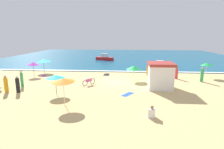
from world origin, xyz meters
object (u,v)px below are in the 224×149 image
object	(u,v)px
beach_umbrella_3	(63,80)
beachgoer_0	(177,73)
beachgoer_8	(6,84)
small_boat_0	(105,58)
beach_umbrella_0	(33,64)
lifeguard_cabana	(160,75)
beach_umbrella_2	(134,68)
small_boat_1	(160,65)
beach_umbrella_6	(55,77)
beachgoer_3	(148,70)
beachgoer_6	(22,79)
parked_bicycle	(89,82)
beachgoer_5	(202,75)
beachgoer_1	(151,72)
beach_umbrella_1	(207,64)
beach_umbrella_5	(43,61)
beachgoer_2	(152,112)
beachgoer_7	(18,85)

from	to	relation	value
beach_umbrella_3	beachgoer_0	size ratio (longest dim) A/B	1.46
beachgoer_8	small_boat_0	distance (m)	25.59
beach_umbrella_0	beachgoer_8	size ratio (longest dim) A/B	1.23
lifeguard_cabana	beach_umbrella_3	xyz separation A→B (m)	(-8.81, -5.58, 0.69)
beach_umbrella_2	beach_umbrella_3	size ratio (longest dim) A/B	0.89
beach_umbrella_2	beachgoer_0	xyz separation A→B (m)	(5.74, 1.38, -0.92)
small_boat_1	small_boat_0	bearing A→B (deg)	139.19
beach_umbrella_6	beachgoer_3	world-z (taller)	beach_umbrella_6
lifeguard_cabana	beachgoer_6	xyz separation A→B (m)	(-15.53, -0.37, -0.56)
beach_umbrella_0	parked_bicycle	world-z (taller)	beach_umbrella_0
beach_umbrella_3	parked_bicycle	bearing A→B (deg)	83.05
small_boat_1	beach_umbrella_6	bearing A→B (deg)	-129.98
parked_bicycle	beachgoer_8	bearing A→B (deg)	-156.64
beach_umbrella_0	beachgoer_3	distance (m)	16.34
parked_bicycle	small_boat_0	size ratio (longest dim) A/B	0.33
beachgoer_5	beachgoer_6	xyz separation A→B (m)	(-21.27, -3.61, -0.01)
beachgoer_1	small_boat_1	xyz separation A→B (m)	(2.50, 7.62, -0.24)
beachgoer_6	beachgoer_8	xyz separation A→B (m)	(-0.32, -2.28, -0.04)
beach_umbrella_1	small_boat_0	size ratio (longest dim) A/B	0.52
beach_umbrella_2	beachgoer_3	world-z (taller)	beach_umbrella_2
beach_umbrella_5	beachgoer_2	world-z (taller)	beach_umbrella_5
beachgoer_8	beachgoer_7	bearing A→B (deg)	1.63
small_boat_0	beachgoer_3	bearing A→B (deg)	-62.34
beach_umbrella_0	beachgoer_1	size ratio (longest dim) A/B	1.36
beach_umbrella_0	beach_umbrella_6	xyz separation A→B (m)	(6.18, -7.50, -0.05)
beachgoer_1	beach_umbrella_0	bearing A→B (deg)	-179.36
beachgoer_1	beachgoer_8	bearing A→B (deg)	-154.24
beach_umbrella_2	beachgoer_3	size ratio (longest dim) A/B	1.36
beach_umbrella_6	beachgoer_8	world-z (taller)	beach_umbrella_6
lifeguard_cabana	beachgoer_8	world-z (taller)	lifeguard_cabana
beach_umbrella_2	beachgoer_1	size ratio (longest dim) A/B	1.31
beach_umbrella_3	beachgoer_1	world-z (taller)	beach_umbrella_3
beachgoer_3	small_boat_1	distance (m)	6.63
beachgoer_8	small_boat_1	xyz separation A→B (m)	(18.10, 15.15, -0.32)
beach_umbrella_0	parked_bicycle	size ratio (longest dim) A/B	1.52
beach_umbrella_3	beachgoer_7	bearing A→B (deg)	153.07
beach_umbrella_0	beachgoer_3	size ratio (longest dim) A/B	1.41
beach_umbrella_3	beach_umbrella_1	bearing A→B (deg)	35.13
beachgoer_2	beachgoer_0	bearing A→B (deg)	67.62
beachgoer_0	beachgoer_1	distance (m)	3.28
beach_umbrella_1	beach_umbrella_3	bearing A→B (deg)	-144.87
parked_bicycle	beachgoer_0	bearing A→B (deg)	19.31
beachgoer_0	small_boat_0	world-z (taller)	beachgoer_0
beachgoer_1	beachgoer_7	world-z (taller)	beachgoer_7
beach_umbrella_5	beachgoer_7	size ratio (longest dim) A/B	1.66
beach_umbrella_0	beach_umbrella_6	size ratio (longest dim) A/B	0.87
beachgoer_6	beach_umbrella_1	bearing A→B (deg)	15.04
beachgoer_2	small_boat_1	world-z (taller)	small_boat_1
beachgoer_7	small_boat_1	distance (m)	22.67
beach_umbrella_0	beachgoer_1	bearing A→B (deg)	0.64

